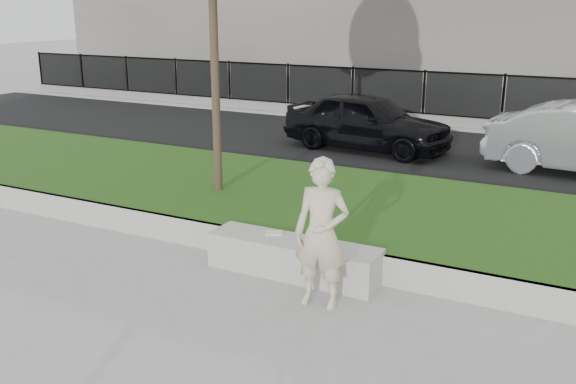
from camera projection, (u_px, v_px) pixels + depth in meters
The scene contains 10 objects.
ground at pixel (199, 283), 8.16m from camera, with size 90.00×90.00×0.00m, color gray.
grass_bank at pixel (304, 205), 10.66m from camera, with size 34.00×4.00×0.40m, color #163A0E.
grass_kerb at pixel (242, 243), 8.99m from camera, with size 34.00×0.08×0.40m, color #A4A199.
street at pixel (405, 151), 15.38m from camera, with size 34.00×7.00×0.04m, color black.
far_pavement at pixel (451, 120), 19.20m from camera, with size 34.00×3.00×0.12m, color gray.
iron_fence at pixel (444, 109), 18.21m from camera, with size 32.00×0.30×1.50m.
stone_bench at pixel (293, 258), 8.36m from camera, with size 2.31×0.58×0.47m, color #A4A199.
man at pixel (322, 234), 7.35m from camera, with size 0.65×0.42×1.77m, color beige.
book at pixel (274, 233), 8.54m from camera, with size 0.23×0.16×0.03m, color beige.
car_dark at pixel (367, 121), 15.26m from camera, with size 1.62×4.02×1.37m, color black.
Camera 1 is at (4.48, -6.13, 3.42)m, focal length 40.00 mm.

